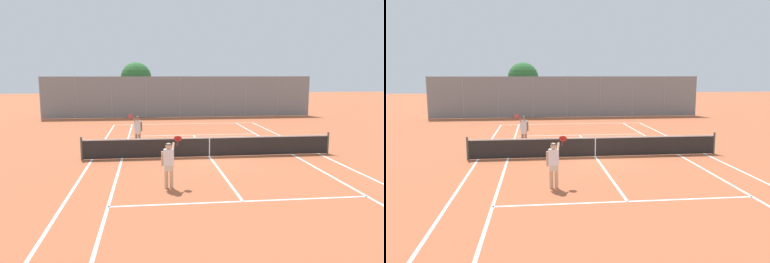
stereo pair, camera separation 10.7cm
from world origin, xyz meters
The scene contains 8 objects.
ground_plane centered at (0.00, 0.00, 0.00)m, with size 120.00×120.00×0.00m, color #B25B38.
court_line_markings centered at (0.00, 0.00, 0.00)m, with size 11.10×23.90×0.01m.
tennis_net centered at (0.00, 0.00, 0.51)m, with size 12.00×0.10×1.07m.
player_near_side centered at (-2.20, -4.73, 0.93)m, with size 0.77×0.71×1.77m.
player_far_left centered at (-3.48, 3.38, 0.93)m, with size 0.77×0.71×1.77m.
loose_tennis_ball_0 centered at (-0.13, 2.76, 0.03)m, with size 0.07×0.07×0.07m, color #D1DB33.
back_fence centered at (0.00, 16.43, 1.85)m, with size 24.39×0.08×3.70m.
tree_behind_left centered at (-4.07, 18.21, 3.46)m, with size 2.94×2.82×4.98m.
Camera 2 is at (-2.78, -17.32, 3.95)m, focal length 35.00 mm.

